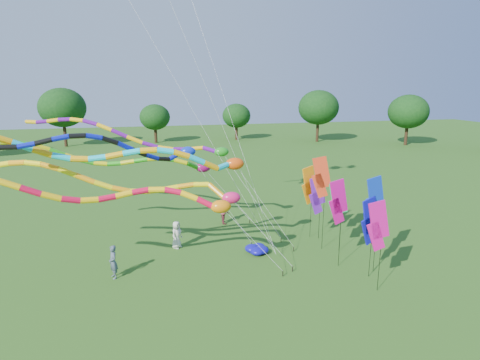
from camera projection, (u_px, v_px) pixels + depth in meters
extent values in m
plane|color=#255917|center=(252.00, 301.00, 18.43)|extent=(160.00, 160.00, 0.00)
cylinder|color=#382314|center=(408.00, 136.00, 66.49)|extent=(0.50, 0.50, 2.41)
ellipsoid|color=#0E3610|center=(409.00, 117.00, 65.75)|extent=(5.09, 5.09, 4.33)
cylinder|color=#382314|center=(317.00, 135.00, 67.40)|extent=(0.50, 0.50, 2.38)
ellipsoid|color=#0E3610|center=(318.00, 117.00, 66.67)|extent=(5.02, 5.02, 4.27)
cylinder|color=#382314|center=(236.00, 131.00, 71.80)|extent=(0.50, 0.50, 2.74)
ellipsoid|color=#0E3610|center=(236.00, 111.00, 70.96)|extent=(5.79, 5.79, 4.92)
cylinder|color=#382314|center=(156.00, 134.00, 66.32)|extent=(0.50, 0.50, 3.10)
ellipsoid|color=#0E3610|center=(155.00, 109.00, 65.37)|extent=(6.54, 6.54, 5.56)
cylinder|color=#382314|center=(62.00, 135.00, 66.43)|extent=(0.50, 0.50, 2.64)
ellipsoid|color=#0E3610|center=(60.00, 114.00, 65.62)|extent=(5.58, 5.58, 4.74)
cylinder|color=black|center=(283.00, 274.00, 20.72)|extent=(0.05, 0.05, 0.30)
cylinder|color=silver|center=(253.00, 240.00, 20.02)|extent=(0.02, 0.02, 4.84)
ellipsoid|color=orange|center=(221.00, 207.00, 19.35)|extent=(1.01, 0.65, 0.65)
cylinder|color=red|center=(206.00, 203.00, 19.29)|extent=(0.29, 0.29, 0.88)
cylinder|color=yellow|center=(189.00, 196.00, 19.27)|extent=(0.29, 0.29, 0.84)
cylinder|color=red|center=(173.00, 191.00, 19.24)|extent=(0.29, 0.29, 0.79)
cylinder|color=yellow|center=(157.00, 190.00, 19.20)|extent=(0.29, 0.29, 0.77)
cylinder|color=red|center=(141.00, 191.00, 19.12)|extent=(0.29, 0.29, 0.77)
cylinder|color=yellow|center=(124.00, 194.00, 18.99)|extent=(0.29, 0.29, 0.78)
cylinder|color=red|center=(107.00, 198.00, 18.80)|extent=(0.29, 0.29, 0.78)
cylinder|color=yellow|center=(90.00, 200.00, 18.54)|extent=(0.29, 0.29, 0.79)
cylinder|color=red|center=(71.00, 200.00, 18.22)|extent=(0.29, 0.29, 0.81)
cylinder|color=yellow|center=(51.00, 197.00, 17.87)|extent=(0.29, 0.29, 0.85)
cylinder|color=red|center=(31.00, 191.00, 17.50)|extent=(0.29, 0.29, 0.86)
cylinder|color=yellow|center=(10.00, 184.00, 17.18)|extent=(0.29, 0.29, 0.85)
cylinder|color=black|center=(293.00, 269.00, 21.24)|extent=(0.05, 0.05, 0.30)
cylinder|color=silver|center=(263.00, 233.00, 20.75)|extent=(0.02, 0.02, 4.99)
ellipsoid|color=#EF1A64|center=(231.00, 198.00, 20.30)|extent=(0.95, 0.61, 0.61)
cylinder|color=#FD9F0D|center=(217.00, 191.00, 20.48)|extent=(0.28, 0.28, 1.11)
cylinder|color=yellow|center=(201.00, 185.00, 20.68)|extent=(0.28, 0.28, 0.80)
cylinder|color=#FD9F0D|center=(186.00, 186.00, 20.68)|extent=(0.28, 0.28, 0.81)
cylinder|color=yellow|center=(170.00, 188.00, 20.63)|extent=(0.28, 0.28, 0.82)
cylinder|color=#FD9F0D|center=(154.00, 191.00, 20.52)|extent=(0.28, 0.28, 0.82)
cylinder|color=yellow|center=(138.00, 191.00, 20.34)|extent=(0.28, 0.28, 0.83)
cylinder|color=#FD9F0D|center=(121.00, 189.00, 20.12)|extent=(0.28, 0.28, 0.85)
cylinder|color=yellow|center=(103.00, 185.00, 19.87)|extent=(0.28, 0.28, 0.89)
cylinder|color=#FD9F0D|center=(85.00, 179.00, 19.63)|extent=(0.28, 0.28, 0.90)
cylinder|color=yellow|center=(67.00, 172.00, 19.43)|extent=(0.28, 0.28, 0.87)
cylinder|color=#FD9F0D|center=(50.00, 167.00, 19.32)|extent=(0.28, 0.28, 0.83)
cylinder|color=yellow|center=(33.00, 163.00, 19.31)|extent=(0.28, 0.28, 0.81)
cylinder|color=#FD9F0D|center=(18.00, 163.00, 19.39)|extent=(0.28, 0.28, 0.81)
cylinder|color=yellow|center=(3.00, 164.00, 19.55)|extent=(0.28, 0.28, 0.83)
cylinder|color=black|center=(281.00, 240.00, 25.19)|extent=(0.05, 0.05, 0.30)
cylinder|color=silver|center=(252.00, 195.00, 24.85)|extent=(0.02, 0.02, 6.56)
ellipsoid|color=#20901A|center=(222.00, 152.00, 24.54)|extent=(0.89, 0.57, 0.57)
cylinder|color=#5E0C8A|center=(210.00, 150.00, 24.88)|extent=(0.26, 0.26, 1.05)
cylinder|color=#F8B40D|center=(196.00, 148.00, 25.19)|extent=(0.26, 0.26, 0.95)
cylinder|color=#5E0C8A|center=(181.00, 149.00, 25.20)|extent=(0.26, 0.26, 0.95)
cylinder|color=#F8B40D|center=(166.00, 148.00, 25.17)|extent=(0.26, 0.26, 0.96)
cylinder|color=#5E0C8A|center=(150.00, 145.00, 25.09)|extent=(0.26, 0.26, 0.99)
cylinder|color=#F8B40D|center=(135.00, 140.00, 25.01)|extent=(0.26, 0.26, 1.02)
cylinder|color=#5E0C8A|center=(120.00, 133.00, 24.95)|extent=(0.26, 0.26, 1.02)
cylinder|color=#F8B40D|center=(105.00, 127.00, 24.94)|extent=(0.26, 0.26, 0.99)
cylinder|color=#5E0C8A|center=(90.00, 123.00, 25.03)|extent=(0.26, 0.26, 0.96)
cylinder|color=#F8B40D|center=(77.00, 120.00, 25.21)|extent=(0.26, 0.26, 0.94)
cylinder|color=#5E0C8A|center=(65.00, 120.00, 25.48)|extent=(0.26, 0.26, 0.94)
cylinder|color=#F8B40D|center=(53.00, 120.00, 25.82)|extent=(0.26, 0.26, 0.96)
cylinder|color=#5E0C8A|center=(42.00, 122.00, 26.19)|extent=(0.26, 0.26, 0.96)
cylinder|color=#F8B40D|center=(32.00, 122.00, 26.54)|extent=(0.26, 0.26, 0.95)
cylinder|color=black|center=(252.00, 245.00, 24.40)|extent=(0.05, 0.05, 0.30)
cylinder|color=silver|center=(222.00, 201.00, 22.69)|extent=(0.02, 0.02, 7.18)
ellipsoid|color=#0E2CC7|center=(188.00, 152.00, 21.01)|extent=(0.81, 0.52, 0.52)
cylinder|color=#0B16B6|center=(176.00, 156.00, 20.73)|extent=(0.23, 0.23, 0.75)
cylinder|color=black|center=(164.00, 159.00, 20.36)|extent=(0.23, 0.23, 0.71)
cylinder|color=#0B16B6|center=(152.00, 157.00, 19.82)|extent=(0.23, 0.23, 0.75)
cylinder|color=black|center=(139.00, 152.00, 19.29)|extent=(0.23, 0.23, 0.77)
cylinder|color=#0B16B6|center=(125.00, 146.00, 18.78)|extent=(0.23, 0.23, 0.77)
cylinder|color=black|center=(110.00, 141.00, 18.34)|extent=(0.23, 0.23, 0.73)
cylinder|color=#0B16B6|center=(94.00, 137.00, 17.98)|extent=(0.23, 0.23, 0.69)
cylinder|color=black|center=(78.00, 136.00, 17.71)|extent=(0.23, 0.23, 0.69)
cylinder|color=#0B16B6|center=(61.00, 138.00, 17.51)|extent=(0.23, 0.23, 0.71)
cylinder|color=black|center=(44.00, 142.00, 17.36)|extent=(0.23, 0.23, 0.72)
cylinder|color=#0B16B6|center=(26.00, 145.00, 17.23)|extent=(0.23, 0.23, 0.71)
cylinder|color=black|center=(8.00, 147.00, 17.06)|extent=(0.23, 0.23, 0.70)
cylinder|color=black|center=(294.00, 249.00, 23.82)|extent=(0.05, 0.05, 0.30)
cylinder|color=silver|center=(266.00, 208.00, 22.45)|extent=(0.02, 0.02, 6.52)
ellipsoid|color=#E44C0D|center=(235.00, 164.00, 21.12)|extent=(1.00, 0.64, 0.64)
cylinder|color=#0ED1F0|center=(223.00, 166.00, 20.68)|extent=(0.29, 0.29, 0.86)
cylinder|color=#FFAC0D|center=(211.00, 166.00, 20.13)|extent=(0.29, 0.29, 0.86)
cylinder|color=#0ED1F0|center=(196.00, 160.00, 19.69)|extent=(0.29, 0.29, 0.84)
cylinder|color=#FFAC0D|center=(181.00, 154.00, 19.32)|extent=(0.29, 0.29, 0.81)
cylinder|color=#0ED1F0|center=(165.00, 151.00, 19.04)|extent=(0.29, 0.29, 0.78)
cylinder|color=#FFAC0D|center=(149.00, 150.00, 18.85)|extent=(0.29, 0.29, 0.77)
cylinder|color=#0ED1F0|center=(132.00, 152.00, 18.73)|extent=(0.29, 0.29, 0.79)
cylinder|color=#FFAC0D|center=(115.00, 155.00, 18.64)|extent=(0.29, 0.29, 0.80)
cylinder|color=#0ED1F0|center=(97.00, 158.00, 18.55)|extent=(0.29, 0.29, 0.78)
cylinder|color=#FFAC0D|center=(80.00, 159.00, 18.42)|extent=(0.29, 0.29, 0.77)
cylinder|color=#0ED1F0|center=(61.00, 157.00, 18.21)|extent=(0.29, 0.29, 0.79)
cylinder|color=#FFAC0D|center=(42.00, 152.00, 17.91)|extent=(0.29, 0.29, 0.82)
cylinder|color=#0ED1F0|center=(22.00, 146.00, 17.54)|extent=(0.29, 0.29, 0.84)
cylinder|color=#FFAC0D|center=(1.00, 139.00, 17.10)|extent=(0.29, 0.29, 0.84)
cylinder|color=black|center=(250.00, 221.00, 28.58)|extent=(0.05, 0.05, 0.30)
cylinder|color=silver|center=(227.00, 194.00, 27.61)|extent=(0.02, 0.02, 5.18)
ellipsoid|color=#850C51|center=(203.00, 168.00, 26.67)|extent=(1.00, 0.64, 0.64)
cylinder|color=#25A415|center=(193.00, 166.00, 26.15)|extent=(0.29, 0.29, 1.08)
cylinder|color=yellow|center=(181.00, 162.00, 25.61)|extent=(0.29, 0.29, 0.85)
cylinder|color=#25A415|center=(167.00, 159.00, 25.42)|extent=(0.29, 0.29, 0.83)
cylinder|color=yellow|center=(154.00, 159.00, 25.32)|extent=(0.29, 0.29, 0.83)
cylinder|color=#25A415|center=(141.00, 160.00, 25.27)|extent=(0.29, 0.29, 0.84)
cylinder|color=yellow|center=(128.00, 162.00, 25.25)|extent=(0.29, 0.29, 0.84)
cylinder|color=#25A415|center=(114.00, 164.00, 25.21)|extent=(0.29, 0.29, 0.83)
cylinder|color=yellow|center=(101.00, 163.00, 25.10)|extent=(0.29, 0.29, 0.83)
cylinder|color=#25A415|center=(87.00, 161.00, 24.91)|extent=(0.29, 0.29, 0.85)
cylinder|color=yellow|center=(72.00, 157.00, 24.64)|extent=(0.29, 0.29, 0.88)
cylinder|color=#25A415|center=(57.00, 152.00, 24.28)|extent=(0.29, 0.29, 0.90)
cylinder|color=yellow|center=(42.00, 147.00, 23.86)|extent=(0.29, 0.29, 0.89)
cylinder|color=#25A415|center=(25.00, 144.00, 23.42)|extent=(0.29, 0.29, 0.86)
cylinder|color=yellow|center=(9.00, 143.00, 22.99)|extent=(0.29, 0.29, 0.84)
cylinder|color=black|center=(276.00, 257.00, 22.74)|extent=(0.04, 0.04, 0.30)
cylinder|color=silver|center=(198.00, 119.00, 21.39)|extent=(0.01, 0.01, 17.43)
cylinder|color=black|center=(276.00, 257.00, 22.74)|extent=(0.04, 0.04, 0.30)
cylinder|color=silver|center=(187.00, 41.00, 19.20)|extent=(0.01, 0.01, 24.65)
cylinder|color=black|center=(276.00, 257.00, 22.74)|extent=(0.04, 0.04, 0.30)
cylinder|color=silver|center=(226.00, 104.00, 23.32)|extent=(0.01, 0.01, 18.23)
cylinder|color=black|center=(377.00, 228.00, 20.78)|extent=(0.02, 0.02, 4.86)
cube|color=#0D34C0|center=(376.00, 194.00, 20.29)|extent=(1.16, 0.18, 1.93)
cube|color=#0D34C0|center=(373.00, 209.00, 20.45)|extent=(1.01, 0.16, 1.51)
cylinder|color=black|center=(311.00, 205.00, 25.57)|extent=(0.02, 0.02, 4.40)
cube|color=orange|center=(309.00, 181.00, 25.09)|extent=(1.13, 0.40, 1.93)
cube|color=orange|center=(308.00, 193.00, 25.24)|extent=(0.99, 0.36, 1.51)
cylinder|color=black|center=(341.00, 220.00, 23.47)|extent=(0.02, 0.02, 3.87)
cube|color=green|center=(338.00, 198.00, 23.19)|extent=(1.10, 0.52, 1.93)
cube|color=green|center=(336.00, 211.00, 23.39)|extent=(0.96, 0.46, 1.51)
cylinder|color=black|center=(320.00, 210.00, 25.40)|extent=(0.02, 0.02, 3.80)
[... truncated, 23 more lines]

